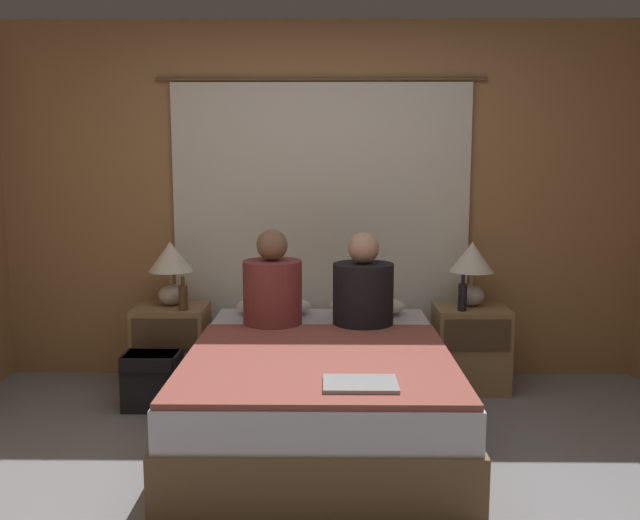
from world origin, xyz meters
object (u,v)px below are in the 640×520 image
bed (319,391)px  person_left_in_bed (272,289)px  pillow_right (368,306)px  nightstand_left (172,347)px  beer_bottle_on_right_stand (462,296)px  laptop_on_bed (360,384)px  person_right_in_bed (363,291)px  nightstand_right (470,348)px  beer_bottle_on_left_stand (183,297)px  lamp_left (171,265)px  backpack_on_floor (152,377)px  lamp_right (472,265)px  pillow_left (274,306)px

bed → person_left_in_bed: (-0.30, 0.45, 0.50)m
pillow_right → person_left_in_bed: 0.74m
nightstand_left → person_left_in_bed: (0.72, -0.33, 0.47)m
pillow_right → beer_bottle_on_right_stand: 0.64m
laptop_on_bed → person_right_in_bed: bearing=86.5°
person_left_in_bed → person_right_in_bed: (0.56, 0.00, -0.01)m
nightstand_left → beer_bottle_on_right_stand: size_ratio=2.37×
nightstand_right → beer_bottle_on_left_stand: 1.96m
person_right_in_bed → person_left_in_bed: bearing=-180.0°
lamp_left → pillow_right: bearing=0.2°
person_left_in_bed → person_right_in_bed: person_left_in_bed is taller
backpack_on_floor → beer_bottle_on_left_stand: bearing=62.4°
beer_bottle_on_right_stand → backpack_on_floor: bearing=-171.9°
beer_bottle_on_right_stand → lamp_right: bearing=60.5°
bed → beer_bottle_on_right_stand: bearing=35.6°
nightstand_left → backpack_on_floor: size_ratio=1.59×
person_right_in_bed → pillow_right: bearing=82.1°
person_right_in_bed → backpack_on_floor: 1.42m
nightstand_right → pillow_left: pillow_left is taller
pillow_right → person_right_in_bed: (-0.05, -0.37, 0.18)m
lamp_left → nightstand_left: bearing=-90.0°
nightstand_right → beer_bottle_on_right_stand: 0.40m
nightstand_left → lamp_left: lamp_left is taller
bed → backpack_on_floor: size_ratio=5.73×
person_left_in_bed → nightstand_right: bearing=14.0°
pillow_right → backpack_on_floor: (-1.37, -0.44, -0.36)m
pillow_left → nightstand_left: bearing=-176.3°
beer_bottle_on_left_stand → person_right_in_bed: bearing=-10.3°
bed → laptop_on_bed: 0.82m
bed → pillow_left: pillow_left is taller
pillow_right → beer_bottle_on_right_stand: beer_bottle_on_right_stand is taller
nightstand_left → person_left_in_bed: person_left_in_bed is taller
pillow_right → backpack_on_floor: size_ratio=1.45×
nightstand_left → pillow_right: (1.33, 0.05, 0.28)m
lamp_right → beer_bottle_on_right_stand: bearing=-119.5°
bed → lamp_left: bearing=141.1°
beer_bottle_on_left_stand → backpack_on_floor: 0.56m
nightstand_left → pillow_left: (0.70, 0.05, 0.28)m
lamp_left → beer_bottle_on_left_stand: size_ratio=1.93×
person_left_in_bed → beer_bottle_on_left_stand: size_ratio=2.74×
pillow_left → person_left_in_bed: person_left_in_bed is taller
lamp_right → pillow_left: (-1.33, 0.00, -0.28)m
beer_bottle_on_left_stand → backpack_on_floor: (-0.15, -0.28, -0.45)m
nightstand_right → laptop_on_bed: (-0.82, -1.52, 0.26)m
bed → pillow_left: 0.94m
nightstand_right → lamp_right: bearing=90.0°
lamp_right → pillow_right: (-0.70, 0.00, -0.28)m
backpack_on_floor → lamp_left: bearing=85.4°
pillow_left → laptop_on_bed: pillow_left is taller
person_right_in_bed → beer_bottle_on_left_stand: person_right_in_bed is taller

